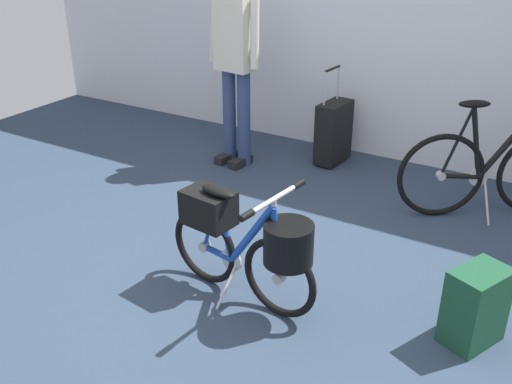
% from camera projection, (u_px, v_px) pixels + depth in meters
% --- Properties ---
extents(ground_plane, '(7.54, 7.54, 0.00)m').
position_uv_depth(ground_plane, '(223.00, 299.00, 3.33)').
color(ground_plane, '#2D3D51').
extents(back_wall, '(7.54, 0.10, 2.61)m').
position_uv_depth(back_wall, '(394.00, 4.00, 4.74)').
color(back_wall, silver).
rests_on(back_wall, ground_plane).
extents(folding_bike_foreground, '(0.99, 0.53, 0.71)m').
position_uv_depth(folding_bike_foreground, '(247.00, 240.00, 3.16)').
color(folding_bike_foreground, black).
rests_on(folding_bike_foreground, ground_plane).
extents(display_bike_left, '(1.13, 0.79, 0.94)m').
position_uv_depth(display_bike_left, '(491.00, 169.00, 4.11)').
color(display_bike_left, black).
rests_on(display_bike_left, ground_plane).
extents(visitor_near_wall, '(0.53, 0.31, 1.68)m').
position_uv_depth(visitor_near_wall, '(235.00, 51.00, 4.72)').
color(visitor_near_wall, navy).
rests_on(visitor_near_wall, ground_plane).
extents(rolling_suitcase, '(0.21, 0.37, 0.83)m').
position_uv_depth(rolling_suitcase, '(334.00, 132.00, 5.01)').
color(rolling_suitcase, black).
rests_on(rolling_suitcase, ground_plane).
extents(backpack_on_floor, '(0.32, 0.36, 0.42)m').
position_uv_depth(backpack_on_floor, '(474.00, 306.00, 2.93)').
color(backpack_on_floor, '#19472D').
rests_on(backpack_on_floor, ground_plane).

